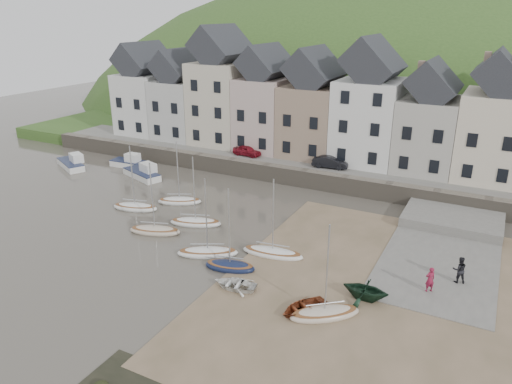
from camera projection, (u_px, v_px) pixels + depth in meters
The scene contains 26 objects.
ground at pixel (220, 254), 36.42m from camera, with size 160.00×160.00×0.00m, color #4D463C.
quay_land at pixel (348, 146), 62.74m from camera, with size 90.00×30.00×1.50m, color #375723.
quay_street at pixel (317, 163), 52.90m from camera, with size 70.00×7.00×0.10m, color slate.
seawall at pixel (304, 178), 50.23m from camera, with size 70.00×1.20×1.80m, color slate.
beach at pixel (362, 289), 31.66m from camera, with size 18.00×26.00×0.06m, color brown.
slipway at pixel (443, 252), 36.57m from camera, with size 8.00×18.00×0.12m, color slate.
hillside at pixel (360, 202), 94.74m from camera, with size 134.40×84.00×84.00m.
townhouse_terrace at pixel (345, 107), 53.02m from camera, with size 61.05×8.00×13.93m.
sailboat_0 at pixel (135, 207), 44.46m from camera, with size 4.53×2.61×6.32m.
sailboat_1 at pixel (180, 201), 45.92m from camera, with size 4.40×3.19×6.32m.
sailboat_2 at pixel (155, 230), 39.70m from camera, with size 4.58×2.80×6.32m.
sailboat_3 at pixel (196, 222), 41.25m from camera, with size 4.70×2.98×6.32m.
sailboat_4 at pixel (208, 252), 36.09m from camera, with size 4.76×3.50×6.32m.
sailboat_5 at pixel (230, 266), 34.12m from camera, with size 3.92×2.29×6.32m.
sailboat_6 at pixel (273, 253), 36.02m from camera, with size 4.89×2.14×6.32m.
sailboat_7 at pixel (325, 313), 28.76m from camera, with size 4.34×3.91×6.32m.
motorboat_0 at pixel (143, 173), 52.90m from camera, with size 5.56×3.39×1.70m.
motorboat_1 at pixel (72, 163), 56.38m from camera, with size 5.47×3.86×1.70m.
motorboat_2 at pixel (130, 162), 56.65m from camera, with size 4.51×1.95×1.70m.
rowboat_white at pixel (235, 284), 31.68m from camera, with size 2.08×2.92×0.60m, color white.
rowboat_green at pixel (366, 289), 30.25m from camera, with size 2.48×2.87×1.51m, color #15301F.
rowboat_red at pixel (304, 308), 29.09m from camera, with size 2.24×3.14×0.65m, color brown.
person_red at pixel (430, 279), 30.99m from camera, with size 0.64×0.42×1.75m, color maroon.
person_dark at pixel (459, 270), 32.04m from camera, with size 0.91×0.71×1.87m, color black.
car_left at pixel (247, 151), 55.39m from camera, with size 1.37×3.40×1.16m, color maroon.
car_right at pixel (330, 162), 51.02m from camera, with size 1.32×3.79×1.25m, color black.
Camera 1 is at (17.42, -27.52, 17.18)m, focal length 33.69 mm.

